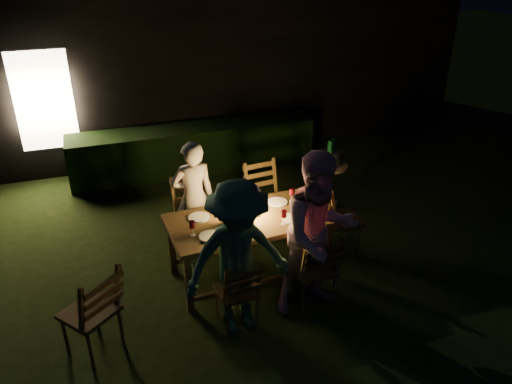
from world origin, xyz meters
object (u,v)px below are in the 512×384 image
object	(u,v)px
chair_spare	(94,326)
bottle_bucket_b	(333,153)
ice_bucket	(331,158)
lantern	(252,203)
bottle_table	(229,211)
bottle_bucket_a	(329,156)
person_opp_left	(238,259)
side_table	(330,170)
chair_far_right	(267,214)
chair_near_left	(237,302)
chair_end	(339,231)
chair_far_left	(196,228)
chair_near_right	(313,280)
person_opp_right	(319,235)
person_house_side	(193,197)
dining_table	(250,224)

from	to	relation	value
chair_spare	bottle_bucket_b	xyz separation A→B (m)	(3.57, 2.03, 0.53)
bottle_bucket_b	ice_bucket	bearing A→B (deg)	-141.34
chair_spare	lantern	bearing A→B (deg)	-15.88
bottle_table	bottle_bucket_a	world-z (taller)	bottle_table
chair_spare	person_opp_left	world-z (taller)	person_opp_left
side_table	bottle_bucket_b	size ratio (longest dim) A/B	2.14
side_table	chair_far_right	bearing A→B (deg)	-158.32
chair_near_left	chair_spare	distance (m)	1.45
chair_far_right	chair_end	size ratio (longest dim) A/B	0.99
chair_spare	bottle_table	distance (m)	1.85
chair_far_left	bottle_table	distance (m)	1.01
chair_near_right	bottle_bucket_b	world-z (taller)	bottle_bucket_b
bottle_bucket_b	chair_near_left	bearing A→B (deg)	-135.37
chair_far_right	chair_spare	bearing A→B (deg)	25.99
chair_far_left	side_table	bearing A→B (deg)	-174.50
chair_spare	person_opp_left	size ratio (longest dim) A/B	0.61
person_opp_right	side_table	distance (m)	2.39
person_opp_right	person_opp_left	xyz separation A→B (m)	(-0.90, -0.05, -0.07)
chair_far_right	lantern	xyz separation A→B (m)	(-0.46, -0.75, 0.63)
bottle_table	chair_spare	bearing A→B (deg)	-156.01
chair_far_right	chair_end	xyz separation A→B (m)	(0.72, -0.73, 0.00)
bottle_bucket_a	chair_end	bearing A→B (deg)	-109.06
chair_end	person_house_side	size ratio (longest dim) A/B	0.71
chair_end	bottle_bucket_a	bearing A→B (deg)	165.20
chair_near_left	ice_bucket	world-z (taller)	ice_bucket
chair_far_left	person_house_side	world-z (taller)	person_house_side
chair_near_left	person_house_side	world-z (taller)	person_house_side
dining_table	ice_bucket	bearing A→B (deg)	33.81
chair_near_right	person_opp_left	xyz separation A→B (m)	(-0.89, -0.10, 0.55)
person_house_side	bottle_bucket_b	world-z (taller)	person_house_side
person_opp_left	ice_bucket	distance (m)	2.96
person_opp_left	chair_far_right	bearing A→B (deg)	57.90
person_opp_right	bottle_bucket_b	world-z (taller)	person_opp_right
chair_near_right	chair_far_left	size ratio (longest dim) A/B	0.97
bottle_table	ice_bucket	world-z (taller)	bottle_table
chair_near_left	chair_near_right	world-z (taller)	chair_near_right
chair_end	side_table	bearing A→B (deg)	163.67
dining_table	chair_near_right	size ratio (longest dim) A/B	1.93
chair_spare	person_opp_right	distance (m)	2.42
chair_far_right	person_opp_left	bearing A→B (deg)	54.19
chair_far_left	person_opp_right	size ratio (longest dim) A/B	0.56
chair_end	ice_bucket	xyz separation A→B (m)	(0.45, 1.19, 0.47)
chair_near_right	bottle_bucket_a	size ratio (longest dim) A/B	3.14
chair_end	ice_bucket	size ratio (longest dim) A/B	3.56
ice_bucket	person_opp_right	bearing A→B (deg)	-119.75
chair_end	bottle_table	size ratio (longest dim) A/B	3.81
side_table	ice_bucket	xyz separation A→B (m)	(0.00, 0.00, 0.19)
chair_near_right	bottle_bucket_b	distance (m)	2.45
dining_table	bottle_table	size ratio (longest dim) A/B	6.94
chair_far_left	person_opp_right	distance (m)	1.93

